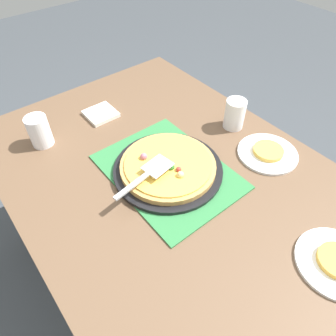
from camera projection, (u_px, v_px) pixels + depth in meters
ground_plane at (168, 269)px, 1.63m from camera, size 8.00×8.00×0.00m
dining_table at (168, 192)px, 1.17m from camera, size 1.40×1.00×0.75m
placemat at (168, 171)px, 1.09m from camera, size 0.48×0.36×0.01m
pizza_pan at (168, 169)px, 1.08m from camera, size 0.38×0.38×0.01m
pizza at (168, 165)px, 1.06m from camera, size 0.33×0.33×0.05m
plate_near_left at (267, 153)px, 1.15m from camera, size 0.22×0.22×0.01m
plate_far_right at (336, 263)px, 0.84m from camera, size 0.22×0.22×0.01m
served_slice_left at (268, 151)px, 1.14m from camera, size 0.11×0.11×0.02m
cup_near at (39, 131)px, 1.15m from camera, size 0.08×0.08×0.12m
cup_far at (235, 114)px, 1.22m from camera, size 0.08×0.08×0.12m
pizza_server at (147, 174)px, 0.99m from camera, size 0.08×0.23×0.01m
napkin_stack at (101, 114)px, 1.31m from camera, size 0.12×0.12×0.02m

